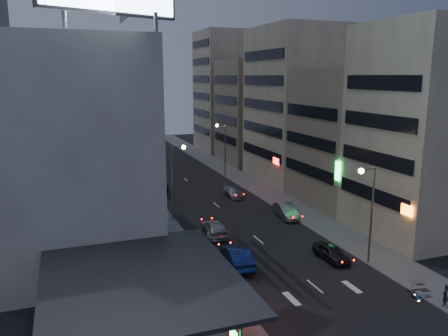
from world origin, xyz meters
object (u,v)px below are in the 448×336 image
parked_car_left (154,185)px  scooter_silver_b (422,275)px  scooter_blue (430,287)px  parked_car_right_near (331,252)px  person (445,295)px  scooter_black_b (427,281)px  parked_car_right_mid (286,211)px  road_car_silver (215,228)px  road_car_blue (237,256)px  parked_car_right_far (233,192)px

parked_car_left → scooter_silver_b: 36.34m
scooter_blue → parked_car_right_near: bearing=31.2°
parked_car_right_near → scooter_silver_b: bearing=-58.8°
person → scooter_black_b: bearing=-132.0°
scooter_silver_b → scooter_blue: bearing=164.0°
parked_car_right_near → parked_car_right_mid: parked_car_right_mid is taller
parked_car_right_near → road_car_silver: (-7.25, 8.93, 0.07)m
parked_car_left → road_car_blue: bearing=89.5°
parked_car_left → parked_car_right_far: parked_car_left is taller
parked_car_right_mid → road_car_silver: parked_car_right_mid is taller
parked_car_right_mid → scooter_blue: 19.03m
scooter_black_b → road_car_blue: bearing=63.2°
road_car_silver → parked_car_right_far: bearing=-110.5°
person → road_car_blue: bearing=-69.7°
scooter_blue → person: bearing=179.9°
parked_car_right_near → road_car_blue: bearing=166.3°
parked_car_right_near → road_car_blue: road_car_blue is taller
parked_car_right_mid → person: (0.93, -20.56, 0.15)m
parked_car_right_near → person: 9.60m
scooter_black_b → scooter_silver_b: (0.40, 0.89, -0.01)m
road_car_silver → scooter_black_b: 19.10m
parked_car_right_far → scooter_silver_b: 27.54m
parked_car_right_mid → road_car_blue: 13.70m
parked_car_left → scooter_silver_b: (13.28, -33.83, -0.11)m
parked_car_right_mid → scooter_blue: size_ratio=2.68×
road_car_blue → person: size_ratio=3.24×
parked_car_right_far → road_car_blue: size_ratio=0.89×
road_car_blue → scooter_silver_b: (11.75, -7.63, -0.15)m
parked_car_right_far → scooter_blue: 29.05m
scooter_blue → road_car_blue: bearing=59.2°
parked_car_right_near → person: bearing=-75.3°
parked_car_right_mid → road_car_blue: (-9.67, -9.70, 0.08)m
parked_car_right_near → person: (2.73, -9.20, 0.22)m
scooter_blue → scooter_silver_b: size_ratio=0.93×
parked_car_left → road_car_silver: bearing=92.7°
road_car_blue → person: person is taller
parked_car_right_near → parked_car_left: 29.40m
scooter_black_b → scooter_blue: bearing=157.8°
parked_car_right_far → scooter_silver_b: bearing=-79.0°
scooter_blue → scooter_black_b: (0.48, 0.76, 0.05)m
scooter_silver_b → road_car_blue: bearing=69.1°
scooter_blue → scooter_black_b: scooter_black_b is taller
parked_car_left → parked_car_right_mid: bearing=120.4°
person → scooter_silver_b: (1.16, 3.23, -0.21)m
scooter_blue → parked_car_right_mid: bearing=13.3°
road_car_silver → scooter_blue: road_car_silver is taller
parked_car_left → scooter_silver_b: size_ratio=3.11×
parked_car_right_near → parked_car_right_far: 21.21m
road_car_silver → person: person is taller
parked_car_right_near → scooter_black_b: 7.70m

